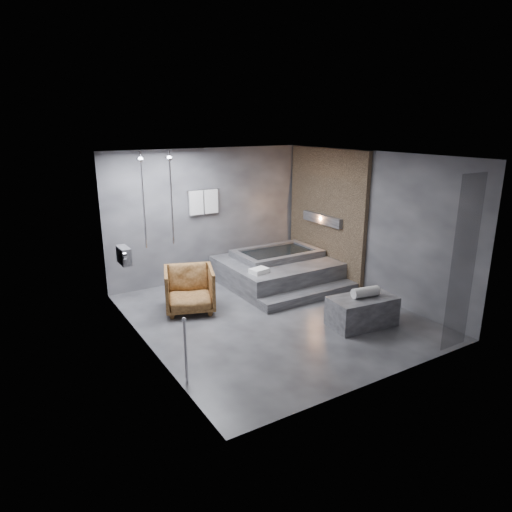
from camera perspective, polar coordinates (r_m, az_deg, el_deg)
room at (r=8.06m, az=3.60°, el=5.07°), size 5.00×5.04×2.82m
tub_deck at (r=9.76m, az=2.55°, el=-1.88°), size 2.20×2.00×0.50m
tub_step at (r=8.92m, az=6.78°, el=-4.88°), size 2.20×0.36×0.18m
concrete_bench at (r=7.94m, az=13.11°, el=-6.73°), size 1.17×0.73×0.50m
driftwood_chair at (r=8.34m, az=-8.32°, el=-4.16°), size 1.12×1.13×0.81m
rolled_towel at (r=7.84m, az=13.52°, el=-4.41°), size 0.50×0.25×0.17m
deck_towel at (r=8.82m, az=0.40°, el=-1.85°), size 0.38×0.31×0.09m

